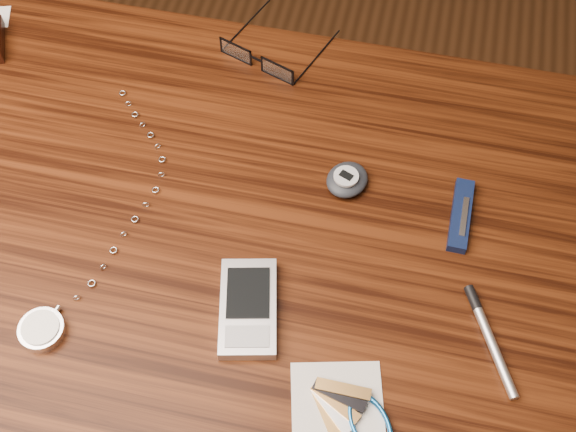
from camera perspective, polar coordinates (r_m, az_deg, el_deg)
name	(u,v)px	position (r m, az deg, el deg)	size (l,w,h in m)	color
ground	(249,426)	(1.53, -3.10, -16.21)	(3.80, 3.80, 0.00)	#472814
desk	(226,279)	(0.93, -4.93, -4.96)	(1.00, 0.70, 0.75)	#3D1909
eyeglasses	(259,58)	(1.00, -2.27, 12.34)	(0.15, 0.16, 0.03)	black
pocket_watch	(49,318)	(0.82, -18.39, -7.69)	(0.10, 0.37, 0.02)	silver
pda_phone	(248,308)	(0.79, -3.16, -7.24)	(0.08, 0.12, 0.02)	#B9B8BE
pedometer	(347,179)	(0.87, 4.69, 2.90)	(0.07, 0.07, 0.02)	#20242C
notepad_keys	(354,416)	(0.75, 5.20, -15.48)	(0.13, 0.12, 0.01)	white
pocket_knife	(461,215)	(0.87, 13.49, 0.06)	(0.02, 0.10, 0.01)	#0D1838
silver_pen	(487,332)	(0.81, 15.44, -8.80)	(0.07, 0.12, 0.01)	silver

